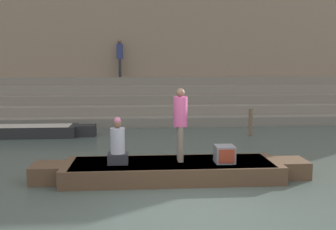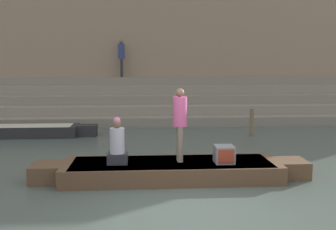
{
  "view_description": "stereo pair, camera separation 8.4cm",
  "coord_description": "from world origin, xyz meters",
  "px_view_note": "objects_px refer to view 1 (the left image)",
  "views": [
    {
      "loc": [
        -0.96,
        -7.09,
        2.6
      ],
      "look_at": [
        -0.23,
        2.65,
        1.29
      ],
      "focal_mm": 42.0,
      "sensor_mm": 36.0,
      "label": 1
    },
    {
      "loc": [
        -0.88,
        -7.09,
        2.6
      ],
      "look_at": [
        -0.23,
        2.65,
        1.29
      ],
      "focal_mm": 42.0,
      "sensor_mm": 36.0,
      "label": 2
    }
  ],
  "objects_px": {
    "person_standing": "(180,119)",
    "person_rowing": "(118,145)",
    "moored_boat_shore": "(6,131)",
    "mooring_post": "(250,122)",
    "tv_set": "(225,154)",
    "rowboat_main": "(172,170)",
    "person_on_steps": "(120,55)"
  },
  "relations": [
    {
      "from": "person_standing",
      "to": "tv_set",
      "type": "distance_m",
      "value": 1.25
    },
    {
      "from": "person_rowing",
      "to": "tv_set",
      "type": "distance_m",
      "value": 2.37
    },
    {
      "from": "tv_set",
      "to": "person_on_steps",
      "type": "relative_size",
      "value": 0.25
    },
    {
      "from": "person_standing",
      "to": "tv_set",
      "type": "height_order",
      "value": "person_standing"
    },
    {
      "from": "rowboat_main",
      "to": "person_on_steps",
      "type": "relative_size",
      "value": 3.5
    },
    {
      "from": "person_rowing",
      "to": "mooring_post",
      "type": "xyz_separation_m",
      "value": [
        4.46,
        5.19,
        -0.33
      ]
    },
    {
      "from": "person_standing",
      "to": "person_rowing",
      "type": "xyz_separation_m",
      "value": [
        -1.39,
        -0.14,
        -0.53
      ]
    },
    {
      "from": "mooring_post",
      "to": "person_on_steps",
      "type": "distance_m",
      "value": 7.47
    },
    {
      "from": "rowboat_main",
      "to": "person_rowing",
      "type": "bearing_deg",
      "value": -174.73
    },
    {
      "from": "tv_set",
      "to": "mooring_post",
      "type": "distance_m",
      "value": 5.69
    },
    {
      "from": "person_standing",
      "to": "tv_set",
      "type": "bearing_deg",
      "value": -3.35
    },
    {
      "from": "rowboat_main",
      "to": "person_rowing",
      "type": "relative_size",
      "value": 5.96
    },
    {
      "from": "person_rowing",
      "to": "mooring_post",
      "type": "bearing_deg",
      "value": 52.77
    },
    {
      "from": "person_rowing",
      "to": "mooring_post",
      "type": "relative_size",
      "value": 1.08
    },
    {
      "from": "person_standing",
      "to": "person_rowing",
      "type": "bearing_deg",
      "value": -164.86
    },
    {
      "from": "person_on_steps",
      "to": "person_standing",
      "type": "bearing_deg",
      "value": -78.42
    },
    {
      "from": "tv_set",
      "to": "mooring_post",
      "type": "height_order",
      "value": "mooring_post"
    },
    {
      "from": "rowboat_main",
      "to": "moored_boat_shore",
      "type": "relative_size",
      "value": 0.98
    },
    {
      "from": "tv_set",
      "to": "mooring_post",
      "type": "relative_size",
      "value": 0.45
    },
    {
      "from": "rowboat_main",
      "to": "tv_set",
      "type": "xyz_separation_m",
      "value": [
        1.16,
        -0.15,
        0.37
      ]
    },
    {
      "from": "tv_set",
      "to": "person_on_steps",
      "type": "xyz_separation_m",
      "value": [
        -2.76,
        10.38,
        2.36
      ]
    },
    {
      "from": "rowboat_main",
      "to": "tv_set",
      "type": "distance_m",
      "value": 1.23
    },
    {
      "from": "rowboat_main",
      "to": "person_rowing",
      "type": "height_order",
      "value": "person_rowing"
    },
    {
      "from": "tv_set",
      "to": "person_on_steps",
      "type": "bearing_deg",
      "value": 100.73
    },
    {
      "from": "person_standing",
      "to": "rowboat_main",
      "type": "bearing_deg",
      "value": -149.25
    },
    {
      "from": "moored_boat_shore",
      "to": "person_on_steps",
      "type": "height_order",
      "value": "person_on_steps"
    },
    {
      "from": "tv_set",
      "to": "rowboat_main",
      "type": "bearing_deg",
      "value": 168.63
    },
    {
      "from": "tv_set",
      "to": "moored_boat_shore",
      "type": "distance_m",
      "value": 8.63
    },
    {
      "from": "person_rowing",
      "to": "moored_boat_shore",
      "type": "distance_m",
      "value": 6.96
    },
    {
      "from": "tv_set",
      "to": "mooring_post",
      "type": "xyz_separation_m",
      "value": [
        2.11,
        5.28,
        -0.1
      ]
    },
    {
      "from": "rowboat_main",
      "to": "moored_boat_shore",
      "type": "bearing_deg",
      "value": 137.1
    },
    {
      "from": "person_rowing",
      "to": "person_on_steps",
      "type": "bearing_deg",
      "value": 95.68
    }
  ]
}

